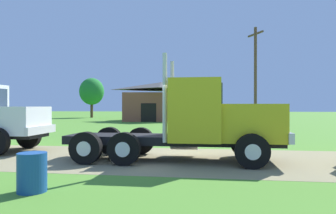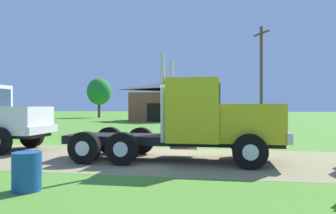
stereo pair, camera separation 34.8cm
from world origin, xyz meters
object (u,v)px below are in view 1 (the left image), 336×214
truck_foreground_white (202,123)px  utility_pole_near (255,74)px  shed_building (161,102)px  steel_barrel (32,172)px

truck_foreground_white → utility_pole_near: utility_pole_near is taller
shed_building → utility_pole_near: 15.30m
shed_building → utility_pole_near: bearing=-47.3°
truck_foreground_white → shed_building: shed_building is taller
shed_building → truck_foreground_white: bearing=-77.9°
shed_building → utility_pole_near: size_ratio=1.15×
truck_foreground_white → shed_building: bearing=102.1°
truck_foreground_white → utility_pole_near: (4.06, 17.87, 3.39)m
steel_barrel → shed_building: bearing=94.7°
truck_foreground_white → utility_pole_near: size_ratio=0.83×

